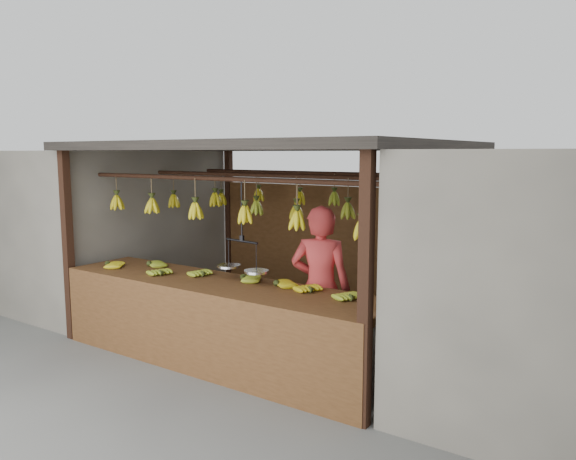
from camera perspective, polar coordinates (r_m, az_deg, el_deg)
The scene contains 8 objects.
ground at distance 7.18m, azimuth -1.38°, elevation -10.61°, with size 80.00×80.00×0.00m, color #5B5B57.
stall at distance 7.08m, azimuth 0.13°, elevation 5.41°, with size 4.30×3.30×2.40m.
neighbor_left at distance 9.45m, azimuth -19.38°, elevation 0.58°, with size 3.00×3.00×2.30m, color slate.
counter at distance 6.03m, azimuth -7.98°, elevation -7.16°, with size 3.94×0.90×0.96m.
hanging_bananas at distance 6.83m, azimuth -1.39°, elevation 2.46°, with size 3.62×2.25×0.38m.
balance_scale at distance 5.94m, azimuth -4.68°, elevation -3.39°, with size 0.67×0.30×0.96m.
vendor at distance 5.91m, azimuth 3.31°, elevation -5.90°, with size 0.63×0.42×1.74m, color #BF3333.
bag_bundles at distance 7.28m, azimuth 17.56°, elevation -2.55°, with size 0.08×0.26×1.27m.
Camera 1 is at (3.99, -5.51, 2.27)m, focal length 35.00 mm.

